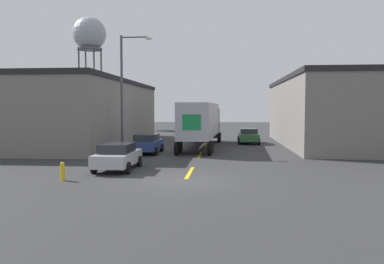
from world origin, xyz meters
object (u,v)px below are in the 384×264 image
at_px(parked_car_left_near, 118,156).
at_px(water_tower, 89,35).
at_px(semi_truck, 202,121).
at_px(fire_hydrant, 63,171).
at_px(parked_car_left_far, 147,143).
at_px(street_lamp, 125,86).
at_px(parked_car_right_far, 248,136).

bearing_deg(parked_car_left_near, water_tower, 112.15).
height_order(semi_truck, fire_hydrant, semi_truck).
bearing_deg(parked_car_left_far, street_lamp, 161.47).
height_order(parked_car_right_far, parked_car_left_near, same).
distance_m(semi_truck, water_tower, 40.10).
bearing_deg(water_tower, parked_car_left_far, -63.59).
bearing_deg(parked_car_right_far, parked_car_left_far, -132.54).
xyz_separation_m(parked_car_right_far, parked_car_left_far, (-8.32, -9.07, 0.00)).
height_order(semi_truck, street_lamp, street_lamp).
distance_m(parked_car_right_far, water_tower, 40.38).
relative_size(parked_car_left_far, street_lamp, 0.46).
bearing_deg(semi_truck, parked_car_right_far, 45.22).
height_order(street_lamp, fire_hydrant, street_lamp).
xyz_separation_m(semi_truck, water_tower, (-21.68, 30.73, 13.90)).
relative_size(street_lamp, fire_hydrant, 10.20).
bearing_deg(parked_car_left_near, semi_truck, 73.04).
xyz_separation_m(water_tower, street_lamp, (15.89, -35.12, -10.99)).
bearing_deg(parked_car_right_far, fire_hydrant, -116.32).
height_order(parked_car_right_far, water_tower, water_tower).
bearing_deg(parked_car_left_near, parked_car_right_far, 63.84).
relative_size(semi_truck, parked_car_left_near, 3.30).
height_order(semi_truck, parked_car_left_far, semi_truck).
bearing_deg(parked_car_left_far, water_tower, 116.41).
bearing_deg(street_lamp, parked_car_left_near, -77.67).
xyz_separation_m(parked_car_left_far, fire_hydrant, (-1.72, -11.23, -0.34)).
distance_m(parked_car_right_far, parked_car_left_near, 18.87).
xyz_separation_m(parked_car_left_far, water_tower, (-17.75, 35.74, 15.46)).
xyz_separation_m(water_tower, fire_hydrant, (16.03, -46.97, -15.80)).
xyz_separation_m(street_lamp, fire_hydrant, (0.14, -11.85, -4.81)).
height_order(parked_car_left_far, fire_hydrant, parked_car_left_far).
distance_m(parked_car_right_far, parked_car_left_far, 12.31).
bearing_deg(fire_hydrant, semi_truck, 70.82).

